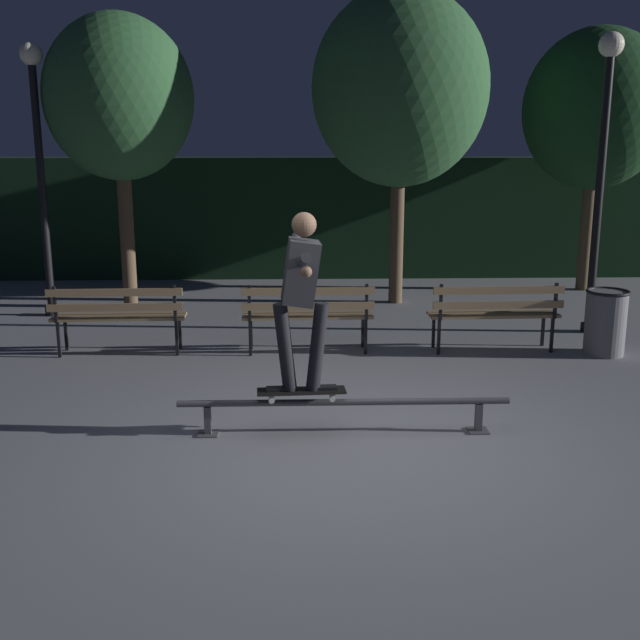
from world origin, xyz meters
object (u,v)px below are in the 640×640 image
Objects in this scene: tree_far_right at (596,110)px; lamp_post_left at (39,147)px; lamp_post_right at (603,147)px; trash_can at (606,321)px; park_bench_left_center at (308,311)px; grind_rail at (344,406)px; skateboard at (301,391)px; park_bench_right_center at (495,309)px; tree_behind_benches at (400,89)px; skateboarder at (301,287)px; tree_far_left at (119,99)px; park_bench_leftmost at (118,312)px.

lamp_post_left is at bearing -168.37° from tree_far_right.
lamp_post_right reaches higher than trash_can.
grind_rail is at bearing -83.98° from park_bench_left_center.
park_bench_right_center is at bearing 47.92° from skateboard.
tree_behind_benches is 1.24× the size of lamp_post_right.
skateboard is (-0.38, 0.00, 0.14)m from grind_rail.
tree_far_right is at bearing 55.30° from grind_rail.
skateboard is 8.79m from tree_far_right.
skateboarder is at bearing -132.05° from park_bench_right_center.
trash_can is at bearing -107.18° from tree_far_right.
skateboarder is 0.40× the size of lamp_post_right.
tree_behind_benches is (4.23, 0.23, 0.17)m from tree_far_left.
lamp_post_left is (-4.10, 4.90, 2.23)m from grind_rail.
trash_can is at bearing 36.80° from grind_rail.
tree_behind_benches is at bearing 3.13° from tree_far_left.
lamp_post_left reaches higher than grind_rail.
grind_rail is 6.91m from tree_far_left.
tree_behind_benches is (1.56, 5.70, 2.01)m from skateboarder.
skateboarder is 1.95× the size of trash_can.
park_bench_leftmost is 5.60m from tree_behind_benches.
tree_far_right is at bearing 16.17° from tree_behind_benches.
lamp_post_right reaches higher than skateboard.
park_bench_left_center is 6.86m from tree_far_right.
tree_far_right is at bearing 70.99° from lamp_post_right.
park_bench_left_center is 0.41× the size of lamp_post_left.
tree_far_right is (7.22, 4.05, 2.54)m from park_bench_leftmost.
lamp_post_right reaches higher than park_bench_leftmost.
tree_far_right is 8.95m from lamp_post_left.
skateboarder reaches higher than grind_rail.
park_bench_right_center is (2.40, 2.65, 0.15)m from skateboard.
grind_rail is 1.89× the size of skateboarder.
park_bench_right_center is (2.02, 2.65, 0.29)m from grind_rail.
tree_far_right is (4.92, 4.05, 2.54)m from park_bench_left_center.
tree_behind_benches is 5.42m from lamp_post_left.
skateboarder reaches higher than park_bench_left_center.
skateboard is 0.20× the size of lamp_post_left.
tree_behind_benches reaches higher than park_bench_leftmost.
tree_behind_benches reaches higher than tree_far_left.
park_bench_left_center reaches higher than skateboard.
park_bench_leftmost is (-2.58, 2.65, 0.29)m from grind_rail.
park_bench_leftmost is at bearing 178.51° from trash_can.
tree_far_right is (5.02, 6.70, 2.69)m from skateboard.
lamp_post_left is at bearing 162.10° from trash_can.
lamp_post_right reaches higher than park_bench_right_center.
skateboard is 0.51× the size of skateboarder.
grind_rail is 4.18m from trash_can.
park_bench_leftmost is at bearing -150.71° from tree_far_right.
grind_rail is at bearing -101.77° from tree_behind_benches.
tree_far_left is 0.91× the size of tree_behind_benches.
skateboard is at bearing -132.08° from park_bench_right_center.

